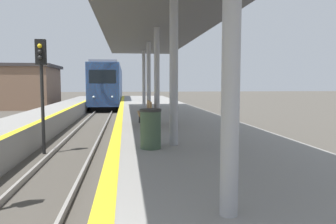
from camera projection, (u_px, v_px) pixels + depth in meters
train at (109, 85)px, 38.65m from camera, size 2.85×21.76×4.66m
signal_mid at (41, 74)px, 11.74m from camera, size 0.36×0.31×4.14m
station_canopy at (157, 27)px, 12.53m from camera, size 4.30×22.61×3.92m
trash_bin at (151, 129)px, 7.89m from camera, size 0.53×0.53×0.96m
bench at (146, 112)px, 12.32m from camera, size 0.44×1.85×0.92m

